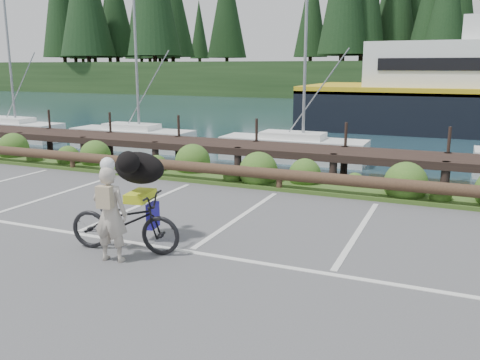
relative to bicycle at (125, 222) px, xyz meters
The scene contains 7 objects.
ground 1.45m from the bicycle, 36.73° to the left, with size 72.00×72.00×0.00m, color #4D4D4F.
harbor_backdrop 79.28m from the bicycle, 88.94° to the left, with size 170.00×160.00×30.00m.
vegetation_strip 6.21m from the bicycle, 80.03° to the left, with size 34.00×1.60×0.10m, color #3D5B21.
log_rail 5.53m from the bicycle, 78.77° to the left, with size 32.00×0.30×0.60m, color #443021, non-canonical shape.
bicycle is the anchor object (origin of this frame).
cyclist 0.56m from the bicycle, 81.30° to the right, with size 0.61×0.40×1.67m, color #BEB1A1.
dog 1.09m from the bicycle, 98.70° to the left, with size 1.05×0.51×0.61m, color black.
Camera 1 is at (4.26, -7.97, 3.26)m, focal length 38.00 mm.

